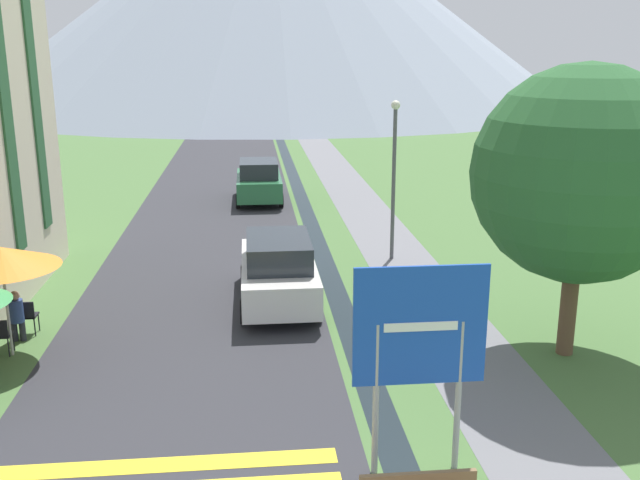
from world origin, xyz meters
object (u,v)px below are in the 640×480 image
road_sign (420,341)px  cafe_chair_middle (0,334)px  cafe_umbrella_middle_orange (1,257)px  tree_by_path (581,174)px  parked_car_near (278,270)px  streetlamp (394,166)px  cafe_chair_far_left (27,314)px  person_seated_near (16,313)px  parked_car_far (259,181)px

road_sign → cafe_chair_middle: road_sign is taller
cafe_umbrella_middle_orange → tree_by_path: tree_by_path is taller
parked_car_near → cafe_chair_middle: 6.74m
road_sign → streetlamp: bearing=80.5°
cafe_chair_far_left → cafe_chair_middle: size_ratio=1.00×
road_sign → cafe_umbrella_middle_orange: size_ratio=1.39×
streetlamp → cafe_umbrella_middle_orange: bearing=-146.5°
cafe_chair_middle → streetlamp: streetlamp is taller
cafe_chair_far_left → person_seated_near: size_ratio=0.71×
parked_car_near → road_sign: bearing=-77.1°
road_sign → tree_by_path: size_ratio=0.55×
parked_car_far → cafe_chair_far_left: parked_car_far is taller
cafe_umbrella_middle_orange → person_seated_near: size_ratio=2.05×
tree_by_path → parked_car_far: bearing=111.0°
parked_car_near → cafe_chair_middle: bearing=-156.2°
cafe_chair_middle → tree_by_path: tree_by_path is taller
cafe_chair_far_left → person_seated_near: person_seated_near is taller
road_sign → cafe_chair_middle: 9.66m
person_seated_near → tree_by_path: (12.16, -1.91, 3.31)m
cafe_chair_middle → streetlamp: (9.91, 6.44, 2.44)m
parked_car_near → tree_by_path: 7.83m
parked_car_near → parked_car_far: (-0.28, 12.81, -0.00)m
parked_car_near → tree_by_path: (6.11, -3.81, 3.06)m
person_seated_near → streetlamp: bearing=29.9°
parked_car_far → cafe_chair_far_left: size_ratio=4.87×
road_sign → streetlamp: (1.95, 11.63, 0.74)m
road_sign → cafe_umbrella_middle_orange: road_sign is taller
cafe_chair_far_left → streetlamp: streetlamp is taller
road_sign → parked_car_near: 8.22m
road_sign → cafe_chair_far_left: (-7.73, 6.33, -1.71)m
cafe_umbrella_middle_orange → cafe_chair_far_left: bearing=88.3°
road_sign → cafe_chair_middle: bearing=146.9°
person_seated_near → streetlamp: streetlamp is taller
cafe_umbrella_middle_orange → tree_by_path: 12.24m
parked_car_near → cafe_chair_far_left: size_ratio=5.36×
person_seated_near → parked_car_far: bearing=68.6°
parked_car_near → cafe_umbrella_middle_orange: cafe_umbrella_middle_orange is taller
road_sign → person_seated_near: road_sign is taller
parked_car_far → person_seated_near: parked_car_far is taller
cafe_chair_middle → cafe_umbrella_middle_orange: 1.72m
cafe_chair_far_left → parked_car_near: bearing=14.4°
road_sign → cafe_umbrella_middle_orange: bearing=146.1°
cafe_chair_far_left → tree_by_path: bearing=-11.1°
road_sign → streetlamp: size_ratio=0.69×
road_sign → cafe_chair_far_left: size_ratio=4.01×
parked_car_far → cafe_chair_far_left: 15.46m
parked_car_near → cafe_umbrella_middle_orange: 6.66m
parked_car_near → cafe_umbrella_middle_orange: bearing=-155.6°
parked_car_near → tree_by_path: size_ratio=0.73×
parked_car_near → tree_by_path: bearing=-32.0°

